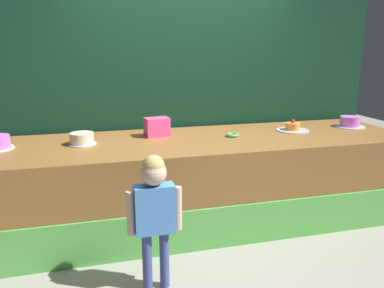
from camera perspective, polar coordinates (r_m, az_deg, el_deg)
ground_plane at (r=3.54m, az=3.62°, el=-15.27°), size 12.00×12.00×0.00m
stage_platform at (r=3.88m, az=0.89°, el=-5.50°), size 4.34×1.23×0.87m
curtain_backdrop at (r=4.36m, az=-1.65°, el=10.39°), size 4.68×0.08×2.91m
child_figure at (r=2.72m, az=-5.65°, el=-9.06°), size 0.40×0.18×1.03m
pink_box at (r=3.89m, az=-5.28°, el=2.57°), size 0.26×0.20×0.19m
donut at (r=3.88m, az=6.10°, el=1.36°), size 0.13×0.13×0.03m
cake_center_left at (r=3.68m, az=-16.19°, el=0.75°), size 0.26×0.26×0.11m
cake_center_right at (r=4.28m, az=14.86°, el=2.37°), size 0.35×0.35×0.13m
cake_far_right at (r=4.71m, az=22.59°, el=3.04°), size 0.34×0.34×0.12m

